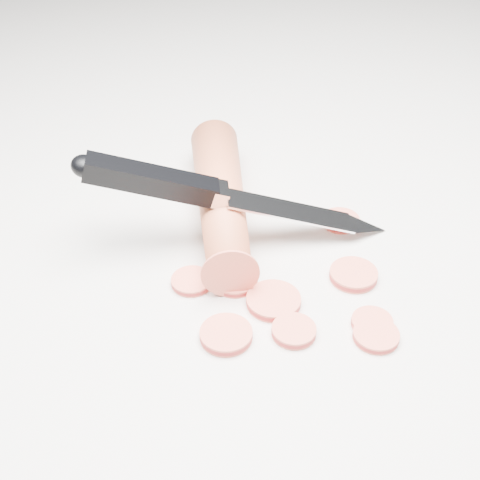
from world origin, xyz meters
TOP-DOWN VIEW (x-y plane):
  - ground at (0.00, 0.00)m, footprint 2.40×2.40m
  - carrot at (0.03, 0.06)m, footprint 0.14×0.18m
  - carrot_slice_0 at (-0.06, -0.05)m, footprint 0.04×0.04m
  - carrot_slice_1 at (0.03, -0.11)m, footprint 0.03×0.03m
  - carrot_slice_2 at (-0.04, 0.01)m, footprint 0.03×0.03m
  - carrot_slice_3 at (-0.02, -0.07)m, footprint 0.03×0.03m
  - carrot_slice_4 at (0.03, -0.10)m, footprint 0.03×0.03m
  - carrot_slice_5 at (-0.01, -0.04)m, footprint 0.04×0.04m
  - carrot_slice_6 at (0.06, -0.06)m, footprint 0.04×0.04m
  - carrot_slice_7 at (0.10, -0.00)m, footprint 0.03×0.03m
  - carrot_slice_8 at (-0.01, -0.01)m, footprint 0.03×0.03m
  - kitchen_knife at (0.02, 0.04)m, footprint 0.23×0.17m

SIDE VIEW (x-z plane):
  - ground at x=0.00m, z-range 0.00..0.00m
  - carrot_slice_8 at x=-0.01m, z-range 0.00..0.01m
  - carrot_slice_4 at x=0.03m, z-range 0.00..0.01m
  - carrot_slice_2 at x=-0.04m, z-range 0.00..0.01m
  - carrot_slice_7 at x=0.10m, z-range 0.00..0.01m
  - carrot_slice_1 at x=0.03m, z-range 0.00..0.01m
  - carrot_slice_3 at x=-0.02m, z-range 0.00..0.01m
  - carrot_slice_5 at x=-0.01m, z-range 0.00..0.01m
  - carrot_slice_0 at x=-0.06m, z-range 0.00..0.01m
  - carrot_slice_6 at x=0.06m, z-range 0.00..0.01m
  - carrot at x=0.03m, z-range 0.00..0.04m
  - kitchen_knife at x=0.02m, z-range 0.00..0.09m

